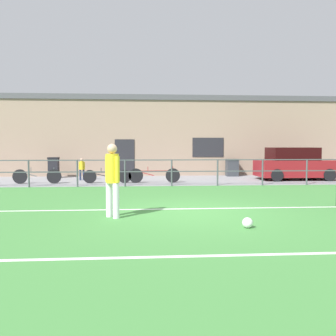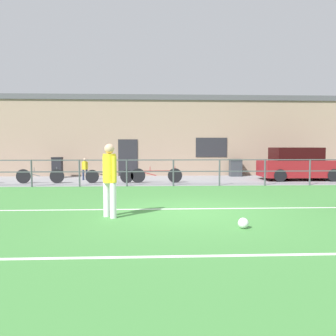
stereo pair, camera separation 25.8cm
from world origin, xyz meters
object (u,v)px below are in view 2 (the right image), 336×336
(player_striker, at_px, (110,176))
(bicycle_parked_4, at_px, (109,176))
(bicycle_parked_1, at_px, (156,175))
(bicycle_parked_2, at_px, (40,176))
(trash_bin_1, at_px, (57,167))
(spectator_child, at_px, (85,168))
(trash_bin_0, at_px, (235,168))
(parked_car_red, at_px, (298,165))
(soccer_ball_match, at_px, (243,223))

(player_striker, distance_m, bicycle_parked_4, 7.79)
(bicycle_parked_4, bearing_deg, bicycle_parked_1, 0.00)
(bicycle_parked_2, bearing_deg, trash_bin_1, 89.15)
(spectator_child, relative_size, bicycle_parked_1, 0.46)
(player_striker, bearing_deg, bicycle_parked_4, 143.72)
(player_striker, relative_size, bicycle_parked_2, 0.82)
(bicycle_parked_2, bearing_deg, trash_bin_0, 18.44)
(parked_car_red, bearing_deg, spectator_child, 177.43)
(soccer_ball_match, relative_size, spectator_child, 0.20)
(player_striker, relative_size, soccer_ball_match, 8.01)
(bicycle_parked_2, relative_size, bicycle_parked_4, 0.99)
(bicycle_parked_1, height_order, trash_bin_1, trash_bin_1)
(bicycle_parked_1, height_order, trash_bin_0, trash_bin_0)
(parked_car_red, xyz_separation_m, bicycle_parked_4, (-9.31, -1.05, -0.45))
(player_striker, bearing_deg, spectator_child, 151.04)
(bicycle_parked_2, bearing_deg, spectator_child, 41.25)
(trash_bin_0, bearing_deg, spectator_child, -167.82)
(parked_car_red, height_order, bicycle_parked_4, parked_car_red)
(bicycle_parked_4, distance_m, trash_bin_1, 4.20)
(bicycle_parked_1, bearing_deg, player_striker, -99.24)
(player_striker, relative_size, spectator_child, 1.62)
(spectator_child, bearing_deg, parked_car_red, 164.86)
(parked_car_red, bearing_deg, bicycle_parked_1, -171.64)
(spectator_child, bearing_deg, trash_bin_1, -49.70)
(soccer_ball_match, height_order, bicycle_parked_1, bicycle_parked_1)
(soccer_ball_match, distance_m, bicycle_parked_2, 11.40)
(trash_bin_0, bearing_deg, bicycle_parked_2, -161.56)
(spectator_child, relative_size, parked_car_red, 0.29)
(bicycle_parked_1, relative_size, bicycle_parked_4, 1.08)
(parked_car_red, bearing_deg, trash_bin_1, 171.89)
(bicycle_parked_1, distance_m, bicycle_parked_2, 5.31)
(bicycle_parked_2, height_order, trash_bin_1, trash_bin_1)
(player_striker, bearing_deg, parked_car_red, 93.14)
(parked_car_red, distance_m, trash_bin_1, 12.55)
(player_striker, bearing_deg, bicycle_parked_1, 127.72)
(soccer_ball_match, xyz_separation_m, trash_bin_0, (2.83, 12.27, 0.40))
(bicycle_parked_2, height_order, bicycle_parked_4, bicycle_parked_2)
(spectator_child, bearing_deg, bicycle_parked_4, 119.91)
(parked_car_red, distance_m, bicycle_parked_2, 12.51)
(trash_bin_0, bearing_deg, bicycle_parked_4, -153.86)
(bicycle_parked_1, bearing_deg, soccer_ball_match, -79.43)
(trash_bin_0, bearing_deg, soccer_ball_match, -102.97)
(soccer_ball_match, height_order, bicycle_parked_2, bicycle_parked_2)
(spectator_child, xyz_separation_m, trash_bin_1, (-1.70, 1.29, -0.07))
(soccer_ball_match, xyz_separation_m, trash_bin_1, (-6.95, 11.82, 0.47))
(player_striker, xyz_separation_m, spectator_child, (-2.31, 9.23, -0.37))
(soccer_ball_match, bearing_deg, trash_bin_0, 77.03)
(trash_bin_1, bearing_deg, player_striker, -69.10)
(soccer_ball_match, bearing_deg, trash_bin_1, 120.46)
(parked_car_red, xyz_separation_m, trash_bin_1, (-12.42, 1.77, -0.21))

